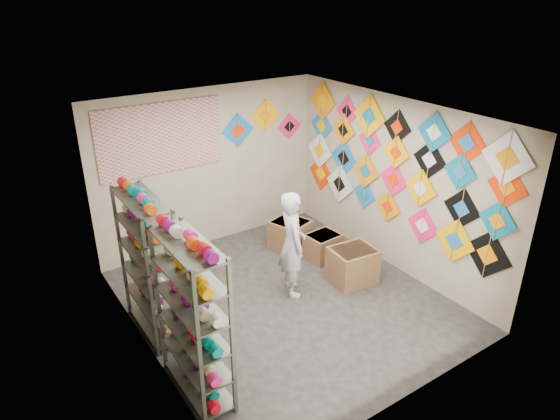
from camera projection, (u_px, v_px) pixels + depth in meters
ground at (286, 300)px, 7.20m from camera, size 4.50×4.50×0.00m
room_walls at (286, 196)px, 6.51m from camera, size 4.50×4.50×4.50m
shelf_rack_front at (193, 319)px, 5.26m from camera, size 0.40×1.10×1.90m
shelf_rack_back at (149, 266)px, 6.24m from camera, size 0.40×1.10×1.90m
string_spools at (168, 284)px, 5.71m from camera, size 0.12×2.36×0.12m
kite_wall_display at (393, 167)px, 7.54m from camera, size 0.05×4.25×2.06m
back_wall_kites at (261, 124)px, 8.58m from camera, size 1.60×0.02×0.80m
poster at (161, 139)px, 7.64m from camera, size 2.00×0.01×1.10m
shopkeeper at (292, 244)px, 7.10m from camera, size 0.82×0.74×1.59m
carton_a at (353, 265)px, 7.57m from camera, size 0.71×0.61×0.55m
carton_b at (323, 246)px, 8.21m from camera, size 0.57×0.48×0.43m
carton_c at (290, 235)px, 8.49m from camera, size 0.70×0.74×0.52m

